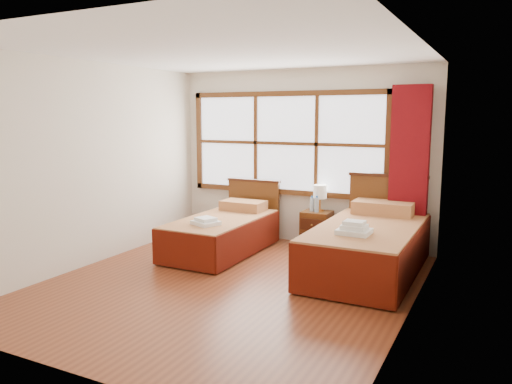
% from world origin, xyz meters
% --- Properties ---
extents(floor, '(4.50, 4.50, 0.00)m').
position_xyz_m(floor, '(0.00, 0.00, 0.00)').
color(floor, brown).
rests_on(floor, ground).
extents(ceiling, '(4.50, 4.50, 0.00)m').
position_xyz_m(ceiling, '(0.00, 0.00, 2.60)').
color(ceiling, white).
rests_on(ceiling, wall_back).
extents(wall_back, '(4.00, 0.00, 4.00)m').
position_xyz_m(wall_back, '(0.00, 2.25, 1.30)').
color(wall_back, silver).
rests_on(wall_back, floor).
extents(wall_left, '(0.00, 4.50, 4.50)m').
position_xyz_m(wall_left, '(-2.00, 0.00, 1.30)').
color(wall_left, silver).
rests_on(wall_left, floor).
extents(wall_right, '(0.00, 4.50, 4.50)m').
position_xyz_m(wall_right, '(2.00, 0.00, 1.30)').
color(wall_right, silver).
rests_on(wall_right, floor).
extents(window, '(3.16, 0.06, 1.56)m').
position_xyz_m(window, '(-0.25, 2.21, 1.50)').
color(window, white).
rests_on(window, wall_back).
extents(curtain, '(0.50, 0.16, 2.30)m').
position_xyz_m(curtain, '(1.60, 2.11, 1.17)').
color(curtain, maroon).
rests_on(curtain, wall_back).
extents(bed_left, '(0.96, 1.98, 0.93)m').
position_xyz_m(bed_left, '(-0.76, 1.20, 0.28)').
color(bed_left, '#38180B').
rests_on(bed_left, floor).
extents(bed_right, '(1.15, 2.24, 1.12)m').
position_xyz_m(bed_right, '(1.32, 1.20, 0.34)').
color(bed_right, '#38180B').
rests_on(bed_right, floor).
extents(nightstand, '(0.41, 0.40, 0.54)m').
position_xyz_m(nightstand, '(0.35, 1.99, 0.27)').
color(nightstand, '#572F13').
rests_on(nightstand, floor).
extents(towels_left, '(0.41, 0.38, 0.10)m').
position_xyz_m(towels_left, '(-0.72, 0.68, 0.54)').
color(towels_left, white).
rests_on(towels_left, bed_left).
extents(towels_right, '(0.36, 0.32, 0.15)m').
position_xyz_m(towels_right, '(1.28, 0.63, 0.66)').
color(towels_right, white).
rests_on(towels_right, bed_right).
extents(lamp, '(0.20, 0.20, 0.38)m').
position_xyz_m(lamp, '(0.37, 2.05, 0.81)').
color(lamp, gold).
rests_on(lamp, nightstand).
extents(bottle_near, '(0.06, 0.06, 0.22)m').
position_xyz_m(bottle_near, '(0.28, 1.98, 0.64)').
color(bottle_near, silver).
rests_on(bottle_near, nightstand).
extents(bottle_far, '(0.06, 0.06, 0.24)m').
position_xyz_m(bottle_far, '(0.36, 1.94, 0.65)').
color(bottle_far, silver).
rests_on(bottle_far, nightstand).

